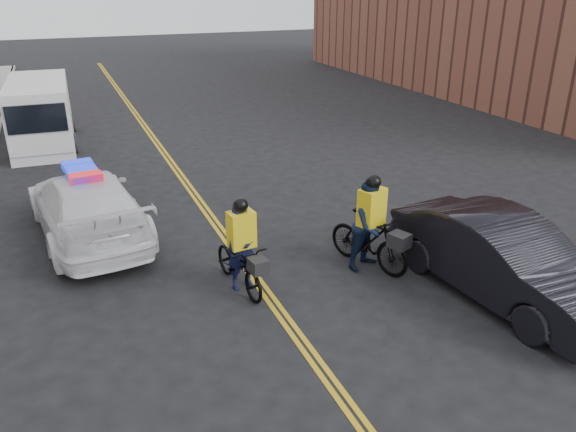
# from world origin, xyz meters

# --- Properties ---
(ground) EXTENTS (120.00, 120.00, 0.00)m
(ground) POSITION_xyz_m (0.00, 0.00, 0.00)
(ground) COLOR black
(ground) RESTS_ON ground
(center_line_left) EXTENTS (0.10, 60.00, 0.01)m
(center_line_left) POSITION_xyz_m (-0.08, 8.00, 0.01)
(center_line_left) COLOR gold
(center_line_left) RESTS_ON ground
(center_line_right) EXTENTS (0.10, 60.00, 0.01)m
(center_line_right) POSITION_xyz_m (0.08, 8.00, 0.01)
(center_line_right) COLOR gold
(center_line_right) RESTS_ON ground
(police_cruiser) EXTENTS (3.02, 6.04, 1.84)m
(police_cruiser) POSITION_xyz_m (-3.17, 5.14, 0.85)
(police_cruiser) COLOR white
(police_cruiser) RESTS_ON ground
(dark_sedan) EXTENTS (2.33, 5.34, 1.71)m
(dark_sedan) POSITION_xyz_m (4.45, -1.15, 0.85)
(dark_sedan) COLOR black
(dark_sedan) RESTS_ON ground
(cargo_van) EXTENTS (2.45, 6.00, 2.48)m
(cargo_van) POSITION_xyz_m (-4.11, 14.71, 1.21)
(cargo_van) COLOR silver
(cargo_van) RESTS_ON ground
(cyclist_near) EXTENTS (1.00, 2.16, 2.04)m
(cyclist_near) POSITION_xyz_m (-0.35, 1.20, 0.71)
(cyclist_near) COLOR black
(cyclist_near) RESTS_ON ground
(cyclist_far) EXTENTS (1.37, 2.27, 2.22)m
(cyclist_far) POSITION_xyz_m (2.61, 0.99, 0.87)
(cyclist_far) COLOR black
(cyclist_far) RESTS_ON ground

